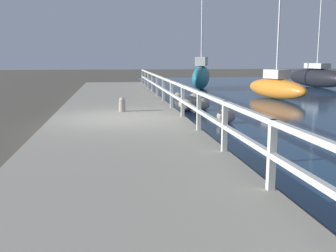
{
  "coord_description": "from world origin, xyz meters",
  "views": [
    {
      "loc": [
        -0.18,
        -11.97,
        2.13
      ],
      "look_at": [
        1.24,
        -1.97,
        0.37
      ],
      "focal_mm": 42.0,
      "sensor_mm": 36.0,
      "label": 1
    }
  ],
  "objects_px": {
    "sailboat_teal": "(201,76)",
    "sailboat_black": "(316,77)",
    "sailboat_orange": "(276,87)",
    "mooring_bollard": "(122,104)"
  },
  "relations": [
    {
      "from": "sailboat_teal",
      "to": "sailboat_orange",
      "type": "relative_size",
      "value": 1.42
    },
    {
      "from": "sailboat_orange",
      "to": "mooring_bollard",
      "type": "bearing_deg",
      "value": -156.39
    },
    {
      "from": "mooring_bollard",
      "to": "sailboat_teal",
      "type": "distance_m",
      "value": 14.08
    },
    {
      "from": "mooring_bollard",
      "to": "sailboat_black",
      "type": "relative_size",
      "value": 0.07
    },
    {
      "from": "mooring_bollard",
      "to": "sailboat_teal",
      "type": "xyz_separation_m",
      "value": [
        5.72,
        12.86,
        0.35
      ]
    },
    {
      "from": "sailboat_black",
      "to": "sailboat_orange",
      "type": "bearing_deg",
      "value": -142.26
    },
    {
      "from": "sailboat_teal",
      "to": "sailboat_black",
      "type": "bearing_deg",
      "value": 23.75
    },
    {
      "from": "sailboat_teal",
      "to": "sailboat_orange",
      "type": "bearing_deg",
      "value": -49.67
    },
    {
      "from": "sailboat_black",
      "to": "sailboat_teal",
      "type": "bearing_deg",
      "value": 171.14
    },
    {
      "from": "sailboat_black",
      "to": "sailboat_orange",
      "type": "xyz_separation_m",
      "value": [
        -6.23,
        -7.3,
        -0.14
      ]
    }
  ]
}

